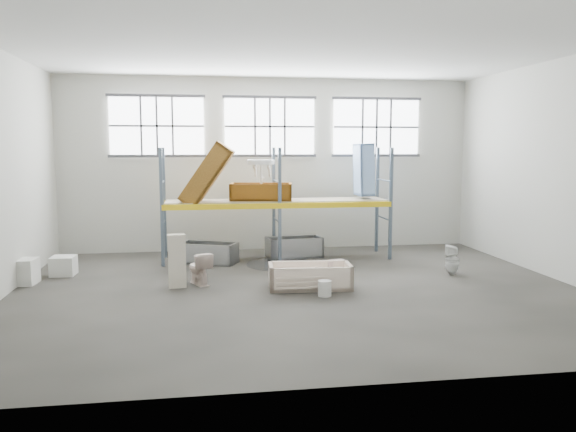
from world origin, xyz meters
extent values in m
cube|color=#4D4942|center=(0.00, 0.00, -0.05)|extent=(12.00, 10.00, 0.10)
cube|color=silver|center=(0.00, 0.00, 5.05)|extent=(12.00, 10.00, 0.10)
cube|color=#B8B7A9|center=(0.00, 5.05, 2.50)|extent=(12.00, 0.10, 5.00)
cube|color=#B1B0A4|center=(0.00, -5.05, 2.50)|extent=(12.00, 0.10, 5.00)
cube|color=#ACAB9F|center=(6.05, 0.00, 2.50)|extent=(0.10, 10.00, 5.00)
cube|color=white|center=(-3.20, 4.94, 3.60)|extent=(2.60, 0.04, 1.60)
cube|color=white|center=(0.00, 4.94, 3.60)|extent=(2.60, 0.04, 1.60)
cube|color=white|center=(3.20, 4.94, 3.60)|extent=(2.60, 0.04, 1.60)
cube|color=slate|center=(-3.00, 2.90, 1.50)|extent=(0.08, 0.08, 3.00)
cube|color=slate|center=(-3.00, 4.10, 1.50)|extent=(0.08, 0.08, 3.00)
cube|color=slate|center=(0.00, 2.90, 1.50)|extent=(0.08, 0.08, 3.00)
cube|color=slate|center=(0.00, 4.10, 1.50)|extent=(0.08, 0.08, 3.00)
cube|color=slate|center=(3.00, 2.90, 1.50)|extent=(0.08, 0.08, 3.00)
cube|color=slate|center=(3.00, 4.10, 1.50)|extent=(0.08, 0.08, 3.00)
cube|color=yellow|center=(0.00, 2.90, 1.50)|extent=(6.00, 0.10, 0.14)
cube|color=yellow|center=(0.00, 4.10, 1.50)|extent=(6.00, 0.10, 0.14)
cube|color=gray|center=(0.00, 3.50, 1.58)|extent=(5.90, 1.10, 0.03)
cylinder|color=black|center=(0.00, 2.70, 0.00)|extent=(1.80, 1.80, 0.00)
cube|color=#C4A9A3|center=(0.92, 0.54, 0.28)|extent=(0.51, 0.35, 0.44)
imported|color=#C1B3A1|center=(0.31, 0.70, 0.16)|extent=(0.47, 0.47, 0.16)
imported|color=silver|center=(-2.10, 0.82, 0.36)|extent=(0.65, 0.81, 0.72)
cube|color=beige|center=(-2.56, 0.61, 0.58)|extent=(0.39, 0.27, 1.16)
imported|color=white|center=(3.85, 0.86, 0.36)|extent=(0.43, 0.43, 0.72)
imported|color=white|center=(-0.44, 3.31, 2.09)|extent=(0.85, 0.74, 0.64)
cylinder|color=silver|center=(0.43, -0.60, 0.16)|extent=(0.32, 0.32, 0.32)
cube|color=silver|center=(-5.99, 1.44, 0.28)|extent=(0.71, 0.63, 0.56)
cube|color=beige|center=(-5.27, 2.22, 0.23)|extent=(0.56, 0.56, 0.45)
camera|label=1|loc=(-2.07, -11.80, 3.03)|focal=35.92mm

